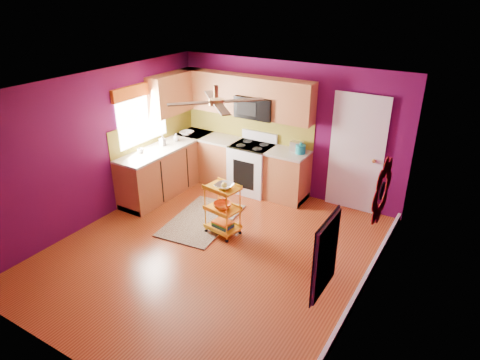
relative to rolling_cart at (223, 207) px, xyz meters
The scene contains 17 objects.
ground 0.72m from the rolling_cart, 74.71° to the right, with size 5.00×5.00×0.00m, color maroon.
room_envelope 1.27m from the rolling_cart, 71.98° to the right, with size 4.54×5.04×2.52m.
lower_cabinets 1.77m from the rolling_cart, 132.85° to the left, with size 2.81×2.31×0.94m.
electric_range 1.70m from the rolling_cart, 103.87° to the left, with size 0.76×0.66×1.13m.
upper_cabinetry 2.38m from the rolling_cart, 123.64° to the left, with size 2.80×2.30×1.26m.
left_window 2.48m from the rolling_cart, 165.64° to the left, with size 0.08×1.35×1.08m.
panel_door 2.51m from the rolling_cart, 52.55° to the left, with size 0.95×0.11×2.15m.
right_wall_art 2.70m from the rolling_cart, 19.89° to the right, with size 0.04×2.74×1.04m.
ceiling_fan 1.84m from the rolling_cart, 66.00° to the right, with size 1.01×1.01×0.26m.
shag_rug 0.73m from the rolling_cart, 164.81° to the left, with size 0.96×1.56×0.02m, color black.
rolling_cart is the anchor object (origin of this frame).
teal_kettle 1.90m from the rolling_cart, 72.65° to the left, with size 0.18×0.18×0.21m.
toaster 1.93m from the rolling_cart, 76.51° to the left, with size 0.22×0.15×0.18m, color beige.
soap_bottle_a 2.07m from the rolling_cart, 157.73° to the left, with size 0.09×0.10×0.21m, color #EA3F72.
soap_bottle_b 2.15m from the rolling_cart, 148.76° to the left, with size 0.13×0.13×0.16m, color white.
counter_dish 2.44m from the rolling_cart, 141.02° to the left, with size 0.27×0.27×0.07m, color white.
counter_cup 2.01m from the rolling_cart, behind, with size 0.11×0.11×0.09m, color white.
Camera 1 is at (3.21, -4.46, 3.73)m, focal length 32.00 mm.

